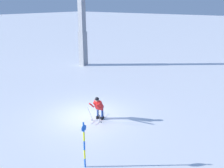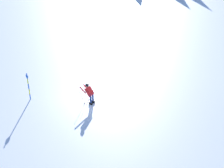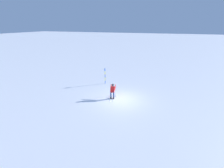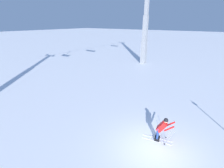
% 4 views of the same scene
% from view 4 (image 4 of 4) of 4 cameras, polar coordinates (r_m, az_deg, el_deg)
% --- Properties ---
extents(ground_plane, '(260.00, 260.00, 0.00)m').
position_cam_4_polar(ground_plane, '(9.99, 14.09, -20.85)').
color(ground_plane, white).
extents(skier_carving_main, '(0.90, 1.81, 1.68)m').
position_cam_4_polar(skier_carving_main, '(10.16, 16.70, -14.00)').
color(skier_carving_main, white).
rests_on(skier_carving_main, ground_plane).
extents(lift_tower_far, '(0.78, 2.36, 11.66)m').
position_cam_4_polar(lift_tower_far, '(27.88, 11.19, 16.70)').
color(lift_tower_far, gray).
rests_on(lift_tower_far, ground_plane).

